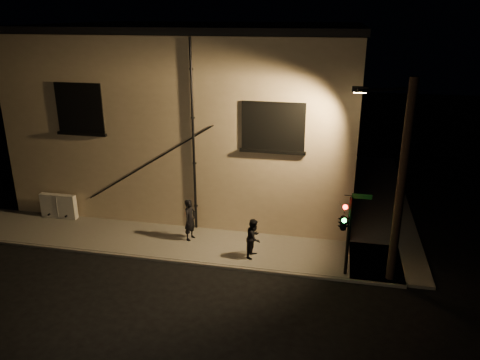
% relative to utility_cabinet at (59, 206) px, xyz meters
% --- Properties ---
extents(ground, '(90.00, 90.00, 0.00)m').
position_rel_utility_cabinet_xyz_m(ground, '(8.53, -2.70, -0.70)').
color(ground, black).
extents(sidewalk, '(21.00, 16.00, 0.12)m').
position_rel_utility_cabinet_xyz_m(sidewalk, '(9.75, 1.69, -0.64)').
color(sidewalk, slate).
rests_on(sidewalk, ground).
extents(building, '(16.20, 12.23, 8.80)m').
position_rel_utility_cabinet_xyz_m(building, '(5.53, 6.29, 3.70)').
color(building, beige).
rests_on(building, ground).
extents(utility_cabinet, '(1.77, 0.30, 1.16)m').
position_rel_utility_cabinet_xyz_m(utility_cabinet, '(0.00, 0.00, 0.00)').
color(utility_cabinet, silver).
rests_on(utility_cabinet, sidewalk).
extents(pedestrian_a, '(0.60, 0.76, 1.82)m').
position_rel_utility_cabinet_xyz_m(pedestrian_a, '(6.82, -0.87, 0.33)').
color(pedestrian_a, black).
rests_on(pedestrian_a, sidewalk).
extents(pedestrian_b, '(0.76, 0.89, 1.61)m').
position_rel_utility_cabinet_xyz_m(pedestrian_b, '(9.76, -1.79, 0.22)').
color(pedestrian_b, black).
rests_on(pedestrian_b, sidewalk).
extents(traffic_signal, '(1.29, 1.91, 3.24)m').
position_rel_utility_cabinet_xyz_m(traffic_signal, '(13.16, -2.51, 1.59)').
color(traffic_signal, black).
rests_on(traffic_signal, sidewalk).
extents(streetlamp_pole, '(2.03, 1.40, 7.45)m').
position_rel_utility_cabinet_xyz_m(streetlamp_pole, '(14.89, -2.31, 3.23)').
color(streetlamp_pole, black).
rests_on(streetlamp_pole, ground).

